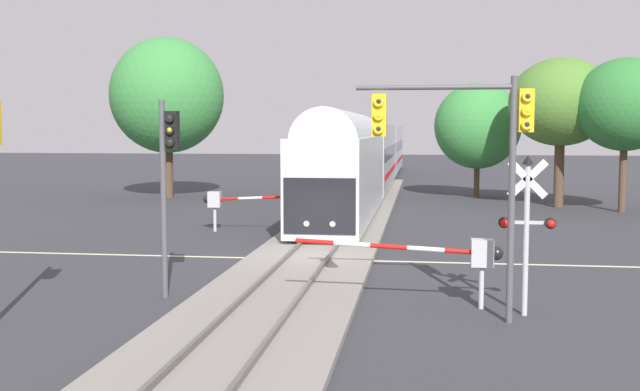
{
  "coord_description": "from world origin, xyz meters",
  "views": [
    {
      "loc": [
        3.83,
        -25.81,
        4.59
      ],
      "look_at": [
        -0.12,
        3.07,
        2.0
      ],
      "focal_mm": 41.94,
      "sensor_mm": 36.0,
      "label": 1
    }
  ],
  "objects_px": {
    "traffic_signal_near_right": "(469,138)",
    "crossing_gate_near": "(461,254)",
    "oak_far_right": "(561,102)",
    "maple_right_background": "(625,105)",
    "crossing_signal_mast": "(527,218)",
    "elm_centre_background": "(478,126)",
    "pine_left_background": "(167,96)",
    "traffic_signal_median": "(167,166)",
    "crossing_gate_far": "(230,200)",
    "commuter_train": "(371,154)"
  },
  "relations": [
    {
      "from": "crossing_signal_mast",
      "to": "oak_far_right",
      "type": "bearing_deg",
      "value": 78.48
    },
    {
      "from": "commuter_train",
      "to": "crossing_gate_far",
      "type": "height_order",
      "value": "commuter_train"
    },
    {
      "from": "commuter_train",
      "to": "pine_left_background",
      "type": "bearing_deg",
      "value": -146.68
    },
    {
      "from": "crossing_gate_near",
      "to": "crossing_gate_far",
      "type": "distance_m",
      "value": 16.28
    },
    {
      "from": "elm_centre_background",
      "to": "pine_left_background",
      "type": "bearing_deg",
      "value": -172.66
    },
    {
      "from": "traffic_signal_median",
      "to": "oak_far_right",
      "type": "xyz_separation_m",
      "value": [
        14.79,
        26.03,
        2.54
      ]
    },
    {
      "from": "commuter_train",
      "to": "crossing_signal_mast",
      "type": "distance_m",
      "value": 38.72
    },
    {
      "from": "crossing_gate_near",
      "to": "oak_far_right",
      "type": "xyz_separation_m",
      "value": [
        6.99,
        26.15,
        4.73
      ]
    },
    {
      "from": "traffic_signal_near_right",
      "to": "crossing_gate_near",
      "type": "bearing_deg",
      "value": 93.29
    },
    {
      "from": "commuter_train",
      "to": "crossing_gate_near",
      "type": "relative_size",
      "value": 11.54
    },
    {
      "from": "crossing_gate_far",
      "to": "traffic_signal_near_right",
      "type": "distance_m",
      "value": 17.7
    },
    {
      "from": "maple_right_background",
      "to": "commuter_train",
      "type": "bearing_deg",
      "value": 137.21
    },
    {
      "from": "crossing_signal_mast",
      "to": "crossing_gate_far",
      "type": "bearing_deg",
      "value": 128.76
    },
    {
      "from": "elm_centre_background",
      "to": "traffic_signal_median",
      "type": "bearing_deg",
      "value": -108.31
    },
    {
      "from": "crossing_gate_near",
      "to": "traffic_signal_median",
      "type": "bearing_deg",
      "value": 179.12
    },
    {
      "from": "traffic_signal_median",
      "to": "maple_right_background",
      "type": "relative_size",
      "value": 0.63
    },
    {
      "from": "commuter_train",
      "to": "maple_right_background",
      "type": "height_order",
      "value": "maple_right_background"
    },
    {
      "from": "crossing_gate_near",
      "to": "traffic_signal_near_right",
      "type": "height_order",
      "value": "traffic_signal_near_right"
    },
    {
      "from": "oak_far_right",
      "to": "pine_left_background",
      "type": "bearing_deg",
      "value": 173.4
    },
    {
      "from": "commuter_train",
      "to": "traffic_signal_median",
      "type": "bearing_deg",
      "value": -94.52
    },
    {
      "from": "crossing_signal_mast",
      "to": "pine_left_background",
      "type": "relative_size",
      "value": 0.37
    },
    {
      "from": "traffic_signal_near_right",
      "to": "pine_left_background",
      "type": "relative_size",
      "value": 0.55
    },
    {
      "from": "crossing_gate_near",
      "to": "pine_left_background",
      "type": "relative_size",
      "value": 0.5
    },
    {
      "from": "crossing_signal_mast",
      "to": "pine_left_background",
      "type": "distance_m",
      "value": 35.69
    },
    {
      "from": "commuter_train",
      "to": "traffic_signal_near_right",
      "type": "bearing_deg",
      "value": -82.82
    },
    {
      "from": "commuter_train",
      "to": "crossing_gate_near",
      "type": "xyz_separation_m",
      "value": [
        4.83,
        -37.61,
        -1.32
      ]
    },
    {
      "from": "oak_far_right",
      "to": "maple_right_background",
      "type": "relative_size",
      "value": 1.03
    },
    {
      "from": "crossing_signal_mast",
      "to": "elm_centre_background",
      "type": "xyz_separation_m",
      "value": [
        1.1,
        32.26,
        2.39
      ]
    },
    {
      "from": "crossing_gate_near",
      "to": "maple_right_background",
      "type": "height_order",
      "value": "maple_right_background"
    },
    {
      "from": "pine_left_background",
      "to": "commuter_train",
      "type": "bearing_deg",
      "value": 33.32
    },
    {
      "from": "crossing_gate_far",
      "to": "maple_right_background",
      "type": "xyz_separation_m",
      "value": [
        19.53,
        10.67,
        4.5
      ]
    },
    {
      "from": "commuter_train",
      "to": "oak_far_right",
      "type": "bearing_deg",
      "value": -44.11
    },
    {
      "from": "crossing_gate_near",
      "to": "maple_right_background",
      "type": "bearing_deg",
      "value": 67.24
    },
    {
      "from": "traffic_signal_median",
      "to": "oak_far_right",
      "type": "relative_size",
      "value": 0.62
    },
    {
      "from": "crossing_signal_mast",
      "to": "commuter_train",
      "type": "bearing_deg",
      "value": 99.48
    },
    {
      "from": "crossing_gate_far",
      "to": "oak_far_right",
      "type": "height_order",
      "value": "oak_far_right"
    },
    {
      "from": "traffic_signal_median",
      "to": "oak_far_right",
      "type": "distance_m",
      "value": 30.04
    },
    {
      "from": "crossing_gate_far",
      "to": "oak_far_right",
      "type": "relative_size",
      "value": 0.69
    },
    {
      "from": "traffic_signal_near_right",
      "to": "maple_right_background",
      "type": "distance_m",
      "value": 27.16
    },
    {
      "from": "crossing_gate_near",
      "to": "elm_centre_background",
      "type": "relative_size",
      "value": 0.7
    },
    {
      "from": "elm_centre_background",
      "to": "maple_right_background",
      "type": "bearing_deg",
      "value": -46.64
    },
    {
      "from": "traffic_signal_median",
      "to": "traffic_signal_near_right",
      "type": "distance_m",
      "value": 8.06
    },
    {
      "from": "elm_centre_background",
      "to": "crossing_signal_mast",
      "type": "bearing_deg",
      "value": -91.95
    },
    {
      "from": "commuter_train",
      "to": "elm_centre_background",
      "type": "distance_m",
      "value": 9.77
    },
    {
      "from": "crossing_gate_near",
      "to": "traffic_signal_near_right",
      "type": "distance_m",
      "value": 3.26
    },
    {
      "from": "traffic_signal_near_right",
      "to": "oak_far_right",
      "type": "xyz_separation_m",
      "value": [
        6.91,
        27.51,
        1.77
      ]
    },
    {
      "from": "crossing_gate_far",
      "to": "traffic_signal_median",
      "type": "distance_m",
      "value": 13.37
    },
    {
      "from": "crossing_signal_mast",
      "to": "elm_centre_background",
      "type": "bearing_deg",
      "value": 88.05
    },
    {
      "from": "elm_centre_background",
      "to": "oak_far_right",
      "type": "height_order",
      "value": "oak_far_right"
    },
    {
      "from": "traffic_signal_near_right",
      "to": "elm_centre_background",
      "type": "distance_m",
      "value": 33.14
    }
  ]
}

